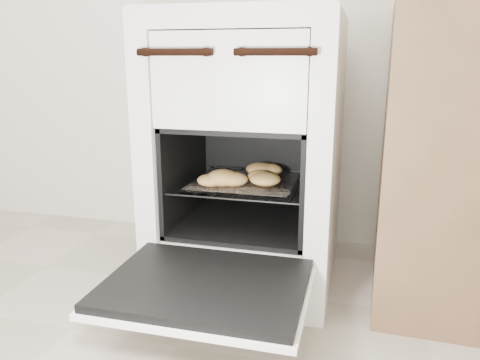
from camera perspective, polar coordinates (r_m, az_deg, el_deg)
name	(u,v)px	position (r m, az deg, el deg)	size (l,w,h in m)	color
stove	(250,156)	(1.60, 1.28, 2.94)	(0.58, 0.65, 0.89)	white
oven_door	(206,287)	(1.23, -4.20, -12.86)	(0.52, 0.41, 0.04)	black
oven_rack	(246,183)	(1.55, 0.72, -0.32)	(0.42, 0.41, 0.01)	black
foil_sheet	(244,182)	(1.53, 0.55, -0.29)	(0.33, 0.29, 0.01)	white
baked_rolls	(246,176)	(1.52, 0.72, 0.54)	(0.29, 0.30, 0.05)	#D8AE56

